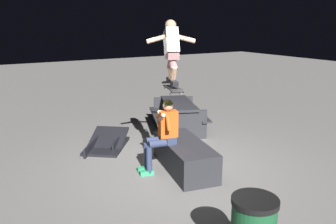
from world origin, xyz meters
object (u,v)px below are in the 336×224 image
skateboard (172,88)px  picnic_table_back (178,112)px  skater_airborne (172,49)px  person_sitting_on_ledge (162,131)px  kicker_ramp (106,144)px  ledge_box_main (185,156)px

skateboard → picnic_table_back: bearing=-35.2°
skateboard → skater_airborne: (0.05, -0.02, 0.69)m
person_sitting_on_ledge → kicker_ramp: bearing=15.2°
kicker_ramp → picnic_table_back: 2.15m
skateboard → skater_airborne: skater_airborne is taller
picnic_table_back → skater_airborne: bearing=144.4°
ledge_box_main → skater_airborne: bearing=50.5°
skateboard → ledge_box_main: bearing=-116.9°
skater_airborne → kicker_ramp: skater_airborne is taller
skateboard → kicker_ramp: skateboard is taller
person_sitting_on_ledge → skater_airborne: 1.52m
person_sitting_on_ledge → skater_airborne: skater_airborne is taller
ledge_box_main → skateboard: bearing=63.1°
person_sitting_on_ledge → skateboard: size_ratio=1.35×
ledge_box_main → person_sitting_on_ledge: bearing=66.3°
skateboard → kicker_ramp: bearing=19.7°
skater_airborne → picnic_table_back: 3.05m
picnic_table_back → ledge_box_main: bearing=150.4°
ledge_box_main → picnic_table_back: bearing=-29.6°
skateboard → kicker_ramp: (1.80, 0.64, -1.54)m
ledge_box_main → skateboard: size_ratio=1.67×
person_sitting_on_ledge → kicker_ramp: 1.94m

